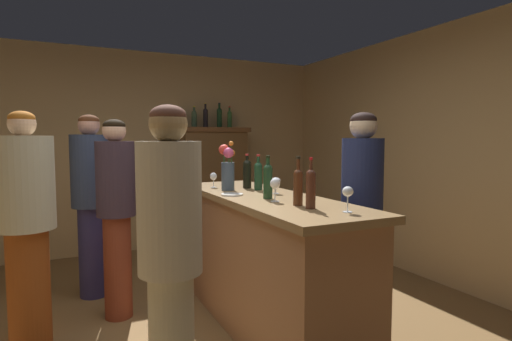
{
  "coord_description": "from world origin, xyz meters",
  "views": [
    {
      "loc": [
        -0.81,
        -2.51,
        1.47
      ],
      "look_at": [
        0.53,
        0.28,
        1.24
      ],
      "focal_mm": 28.44,
      "sensor_mm": 36.0,
      "label": 1
    }
  ],
  "objects": [
    {
      "name": "wall_back",
      "position": [
        0.0,
        3.03,
        1.31
      ],
      "size": [
        5.41,
        0.12,
        2.62
      ],
      "primitive_type": "cube",
      "color": "tan",
      "rests_on": "ground"
    },
    {
      "name": "wall_right",
      "position": [
        2.71,
        0.0,
        1.31
      ],
      "size": [
        0.12,
        6.06,
        2.62
      ],
      "primitive_type": "cube",
      "color": "tan",
      "rests_on": "ground"
    },
    {
      "name": "bar_counter",
      "position": [
        0.59,
        0.26,
        0.53
      ],
      "size": [
        0.68,
        2.2,
        1.04
      ],
      "color": "#936340",
      "rests_on": "ground"
    },
    {
      "name": "display_cabinet",
      "position": [
        1.05,
        2.72,
        0.85
      ],
      "size": [
        0.95,
        0.45,
        1.63
      ],
      "color": "brown",
      "rests_on": "ground"
    },
    {
      "name": "wine_bottle_rose",
      "position": [
        0.69,
        0.57,
        1.18
      ],
      "size": [
        0.07,
        0.07,
        0.3
      ],
      "color": "#193B23",
      "rests_on": "bar_counter"
    },
    {
      "name": "wine_bottle_syrah",
      "position": [
        0.57,
        -0.27,
        1.18
      ],
      "size": [
        0.06,
        0.06,
        0.32
      ],
      "color": "#492614",
      "rests_on": "bar_counter"
    },
    {
      "name": "wine_bottle_riesling",
      "position": [
        0.53,
        0.09,
        1.19
      ],
      "size": [
        0.07,
        0.07,
        0.31
      ],
      "color": "#1C3A20",
      "rests_on": "bar_counter"
    },
    {
      "name": "wine_bottle_merlot",
      "position": [
        0.66,
        0.74,
        1.18
      ],
      "size": [
        0.08,
        0.08,
        0.3
      ],
      "color": "black",
      "rests_on": "bar_counter"
    },
    {
      "name": "wine_bottle_pinot",
      "position": [
        0.58,
        -0.41,
        1.18
      ],
      "size": [
        0.06,
        0.06,
        0.32
      ],
      "color": "#4C2719",
      "rests_on": "bar_counter"
    },
    {
      "name": "wine_glass_front",
      "position": [
        0.41,
        0.9,
        1.14
      ],
      "size": [
        0.06,
        0.06,
        0.13
      ],
      "color": "white",
      "rests_on": "bar_counter"
    },
    {
      "name": "wine_glass_mid",
      "position": [
        0.7,
        -0.61,
        1.16
      ],
      "size": [
        0.06,
        0.06,
        0.15
      ],
      "color": "white",
      "rests_on": "bar_counter"
    },
    {
      "name": "wine_glass_rear",
      "position": [
        0.71,
        0.3,
        1.14
      ],
      "size": [
        0.08,
        0.08,
        0.13
      ],
      "color": "white",
      "rests_on": "bar_counter"
    },
    {
      "name": "wine_glass_spare",
      "position": [
        0.51,
        -0.06,
        1.16
      ],
      "size": [
        0.07,
        0.07,
        0.16
      ],
      "color": "white",
      "rests_on": "bar_counter"
    },
    {
      "name": "flower_arrangement",
      "position": [
        0.45,
        0.67,
        1.25
      ],
      "size": [
        0.14,
        0.16,
        0.42
      ],
      "color": "#3D4D61",
      "rests_on": "bar_counter"
    },
    {
      "name": "cheese_plate",
      "position": [
        0.36,
        0.36,
        1.05
      ],
      "size": [
        0.17,
        0.17,
        0.01
      ],
      "primitive_type": "cylinder",
      "color": "white",
      "rests_on": "bar_counter"
    },
    {
      "name": "display_bottle_left",
      "position": [
        0.79,
        2.72,
        1.76
      ],
      "size": [
        0.08,
        0.08,
        0.28
      ],
      "color": "#2F4531",
      "rests_on": "display_cabinet"
    },
    {
      "name": "display_bottle_midleft",
      "position": [
        0.95,
        2.72,
        1.78
      ],
      "size": [
        0.06,
        0.06,
        0.33
      ],
      "color": "black",
      "rests_on": "display_cabinet"
    },
    {
      "name": "display_bottle_center",
      "position": [
        1.15,
        2.72,
        1.78
      ],
      "size": [
        0.07,
        0.07,
        0.33
      ],
      "color": "#16321B",
      "rests_on": "display_cabinet"
    },
    {
      "name": "display_bottle_midright",
      "position": [
        1.3,
        2.72,
        1.77
      ],
      "size": [
        0.07,
        0.07,
        0.29
      ],
      "color": "#2C5227",
      "rests_on": "display_cabinet"
    },
    {
      "name": "patron_redhead",
      "position": [
        -0.42,
        0.94,
        0.91
      ],
      "size": [
        0.31,
        0.31,
        1.64
      ],
      "rotation": [
        0.0,
        0.0,
        -0.37
      ],
      "color": "maroon",
      "rests_on": "ground"
    },
    {
      "name": "patron_in_navy",
      "position": [
        -0.57,
        1.52,
        0.94
      ],
      "size": [
        0.35,
        0.35,
        1.7
      ],
      "rotation": [
        0.0,
        0.0,
        -1.12
      ],
      "color": "navy",
      "rests_on": "ground"
    },
    {
      "name": "patron_near_entrance",
      "position": [
        -0.34,
        -0.57,
        0.91
      ],
      "size": [
        0.31,
        0.31,
        1.64
      ],
      "rotation": [
        0.0,
        0.0,
        0.69
      ],
      "color": "#B0AA90",
      "rests_on": "ground"
    },
    {
      "name": "patron_in_grey",
      "position": [
        -1.04,
        0.62,
        0.91
      ],
      "size": [
        0.37,
        0.37,
        1.66
      ],
      "rotation": [
        0.0,
        0.0,
        -0.42
      ],
      "color": "brown",
      "rests_on": "ground"
    },
    {
      "name": "bartender",
      "position": [
        1.25,
        -0.09,
        0.94
      ],
      "size": [
        0.31,
        0.31,
        1.68
      ],
      "rotation": [
        0.0,
        0.0,
        3.37
      ],
      "color": "brown",
      "rests_on": "ground"
    }
  ]
}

